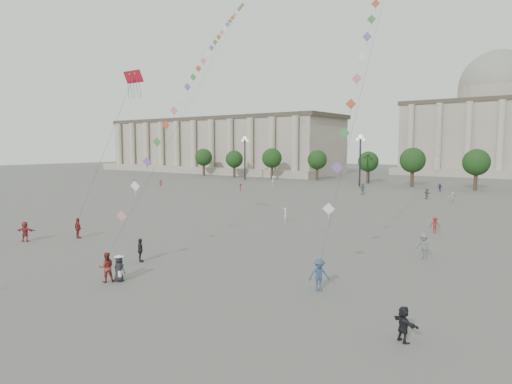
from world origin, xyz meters
The scene contains 26 objects.
ground centered at (0.00, 0.00, 0.00)m, with size 360.00×360.00×0.00m, color #504E4C.
hall_west centered at (-75.00, 93.89, 8.43)m, with size 84.00×26.22×17.20m.
hall_central centered at (0.00, 129.22, 14.23)m, with size 48.30×34.30×35.50m.
tree_row centered at (0.00, 78.00, 5.39)m, with size 137.12×5.12×8.00m.
lamp_post_far_west centered at (-45.00, 70.00, 7.35)m, with size 2.00×0.90×10.65m.
lamp_post_mid_west centered at (-15.00, 70.00, 7.35)m, with size 2.00×0.90×10.65m.
person_crowd_0 centered at (1.40, 68.00, 0.80)m, with size 0.94×0.39×1.61m, color navy.
person_crowd_1 centered at (-49.86, 40.45, 0.95)m, with size 0.93×0.72×1.90m, color silver.
person_crowd_2 centered at (-46.70, 44.52, 0.75)m, with size 0.97×0.55×1.49m, color maroon.
person_crowd_3 centered at (17.59, 1.10, 0.79)m, with size 1.46×0.47×1.58m, color black.
person_crowd_4 centered at (7.30, 52.59, 0.81)m, with size 1.50×0.48×1.61m, color silver.
person_crowd_6 centered at (13.91, 16.25, 0.97)m, with size 1.26×0.72×1.95m, color slate.
person_crowd_8 centered at (11.73, 27.21, 0.79)m, with size 1.02×0.59×1.59m, color maroon.
person_crowd_10 centered at (-31.15, 62.08, 0.96)m, with size 0.70×0.46×1.92m, color silver.
person_crowd_12 centered at (2.76, 55.50, 0.86)m, with size 1.59×0.51×1.72m, color slate.
person_crowd_13 centered at (-3.14, 23.81, 0.81)m, with size 0.59×0.39×1.62m, color silver.
person_crowd_16 centered at (-8.03, 55.54, 0.96)m, with size 1.13×0.47×1.92m, color #595A5E.
person_crowd_17 centered at (-27.98, 47.02, 0.77)m, with size 0.99×0.57×1.53m, color maroon.
tourist_0 centered at (-13.57, 5.31, 0.93)m, with size 1.09×0.45×1.86m, color maroon.
tourist_1 centered at (-2.23, 3.16, 0.87)m, with size 1.01×0.42×1.73m, color black.
tourist_2 centered at (-15.98, 1.73, 0.89)m, with size 1.65×0.53×1.78m, color #9D2A31.
kite_flyer_0 centered at (-0.01, -1.24, 0.93)m, with size 0.90×0.70×1.85m, color maroon.
kite_flyer_1 centered at (11.33, 5.05, 0.95)m, with size 1.23×0.71×1.90m, color navy.
hat_person centered at (0.51, -0.71, 0.85)m, with size 0.87×0.66×1.69m.
dragon_kite centered at (-9.40, 8.63, 13.65)m, with size 3.21×1.94×13.90m.
kite_train_west centered at (-17.15, 27.48, 20.42)m, with size 32.49×53.45×72.98m.
Camera 1 is at (23.76, -17.73, 8.38)m, focal length 32.00 mm.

